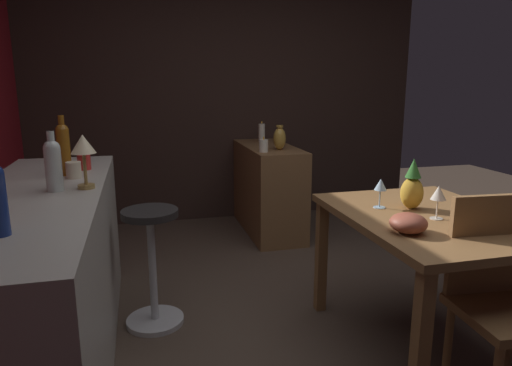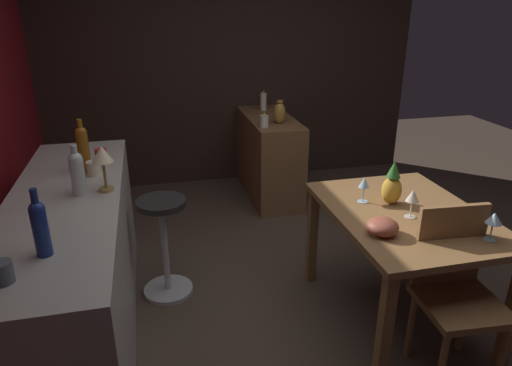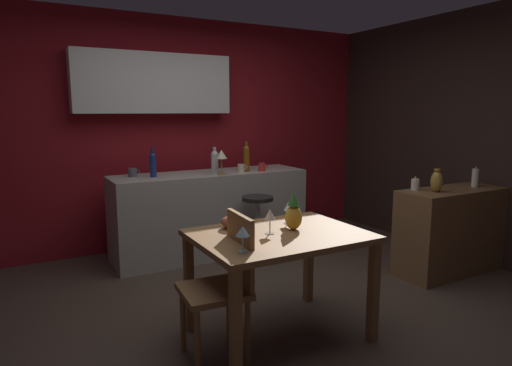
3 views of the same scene
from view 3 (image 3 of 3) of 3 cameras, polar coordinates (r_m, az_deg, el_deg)
name	(u,v)px [view 3 (image 3 of 3)]	position (r m, az deg, el deg)	size (l,w,h in m)	color
ground_plane	(267,307)	(3.70, 1.44, -15.63)	(9.00, 9.00, 0.00)	#47382D
wall_kitchen_back	(172,124)	(5.24, -10.73, 7.51)	(5.20, 0.33, 2.60)	maroon
wall_side_right	(456,135)	(5.33, 24.26, 5.67)	(0.10, 4.40, 2.60)	#33231E
dining_table	(279,247)	(3.06, 3.00, -8.16)	(1.14, 0.85, 0.74)	olive
kitchen_counter	(211,213)	(4.89, -5.84, -3.90)	(2.10, 0.60, 0.90)	#B2ADA3
sideboard_cabinet	(450,231)	(4.71, 23.61, -5.65)	(1.10, 0.44, 0.82)	brown
chair_near_window	(224,281)	(2.86, -4.11, -12.43)	(0.43, 0.43, 0.92)	olive
bar_stool	(257,228)	(4.58, 0.19, -5.76)	(0.34, 0.34, 0.70)	#262323
wine_glass_left	(270,215)	(2.98, 1.79, -4.16)	(0.07, 0.07, 0.17)	silver
wine_glass_right	(288,208)	(3.26, 4.14, -3.16)	(0.07, 0.07, 0.16)	silver
wine_glass_center	(243,232)	(2.61, -1.71, -6.30)	(0.08, 0.08, 0.15)	silver
pineapple_centerpiece	(294,213)	(3.10, 4.83, -3.90)	(0.12, 0.12, 0.27)	gold
fruit_bowl	(233,222)	(3.15, -2.96, -4.98)	(0.17, 0.17, 0.09)	#9E4C38
wine_bottle_clear	(215,161)	(4.71, -5.32, 2.83)	(0.08, 0.08, 0.28)	silver
wine_bottle_amber	(246,157)	(4.88, -1.23, 3.35)	(0.07, 0.07, 0.33)	#8C5114
wine_bottle_cobalt	(153,163)	(4.57, -13.08, 2.45)	(0.07, 0.07, 0.30)	navy
cup_cream	(241,168)	(4.81, -1.89, 1.91)	(0.11, 0.08, 0.09)	beige
cup_red	(262,167)	(4.89, 0.79, 2.06)	(0.11, 0.07, 0.09)	red
cup_slate	(133,172)	(4.65, -15.54, 1.31)	(0.12, 0.08, 0.09)	#515660
counter_lamp	(221,156)	(4.59, -4.46, 3.43)	(0.12, 0.12, 0.26)	#A58447
pillar_candle_tall	(475,178)	(4.84, 26.29, 0.60)	(0.06, 0.06, 0.20)	white
pillar_candle_short	(415,184)	(4.44, 19.74, -0.18)	(0.08, 0.08, 0.13)	white
vase_brass	(437,181)	(4.39, 22.18, 0.22)	(0.11, 0.11, 0.22)	#B78C38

